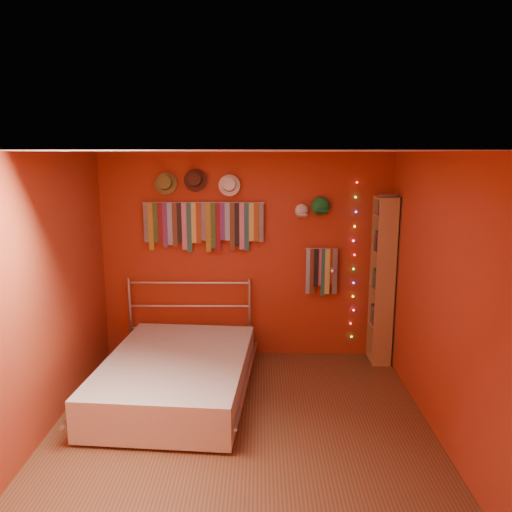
{
  "coord_description": "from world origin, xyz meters",
  "views": [
    {
      "loc": [
        0.17,
        -4.19,
        2.48
      ],
      "look_at": [
        0.13,
        0.9,
        1.43
      ],
      "focal_mm": 35.0,
      "sensor_mm": 36.0,
      "label": 1
    }
  ],
  "objects_px": {
    "bookshelf": "(386,280)",
    "reading_lamp": "(332,271)",
    "bed": "(177,375)",
    "tie_rack": "(203,224)"
  },
  "relations": [
    {
      "from": "reading_lamp",
      "to": "tie_rack",
      "type": "bearing_deg",
      "value": 173.86
    },
    {
      "from": "reading_lamp",
      "to": "bed",
      "type": "relative_size",
      "value": 0.14
    },
    {
      "from": "bookshelf",
      "to": "bed",
      "type": "relative_size",
      "value": 0.94
    },
    {
      "from": "reading_lamp",
      "to": "bookshelf",
      "type": "relative_size",
      "value": 0.15
    },
    {
      "from": "tie_rack",
      "to": "bed",
      "type": "relative_size",
      "value": 0.68
    },
    {
      "from": "bookshelf",
      "to": "reading_lamp",
      "type": "bearing_deg",
      "value": -179.16
    },
    {
      "from": "tie_rack",
      "to": "bookshelf",
      "type": "relative_size",
      "value": 0.72
    },
    {
      "from": "reading_lamp",
      "to": "bookshelf",
      "type": "height_order",
      "value": "bookshelf"
    },
    {
      "from": "reading_lamp",
      "to": "bed",
      "type": "distance_m",
      "value": 2.14
    },
    {
      "from": "reading_lamp",
      "to": "bookshelf",
      "type": "xyz_separation_m",
      "value": [
        0.64,
        0.01,
        -0.12
      ]
    }
  ]
}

